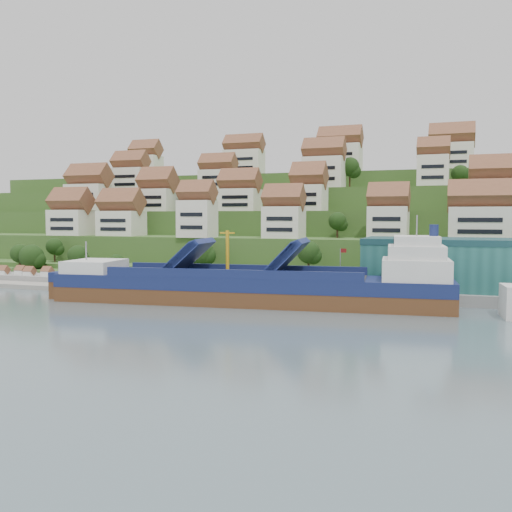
% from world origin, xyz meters
% --- Properties ---
extents(ground, '(300.00, 300.00, 0.00)m').
position_xyz_m(ground, '(0.00, 0.00, 0.00)').
color(ground, slate).
rests_on(ground, ground).
extents(quay, '(180.00, 14.00, 2.20)m').
position_xyz_m(quay, '(20.00, 15.00, 1.10)').
color(quay, gray).
rests_on(quay, ground).
extents(pebble_beach, '(45.00, 20.00, 1.00)m').
position_xyz_m(pebble_beach, '(-58.00, 12.00, 0.50)').
color(pebble_beach, gray).
rests_on(pebble_beach, ground).
extents(hillside, '(260.00, 128.00, 31.00)m').
position_xyz_m(hillside, '(0.00, 103.55, 10.66)').
color(hillside, '#2D4C1E').
rests_on(hillside, ground).
extents(hillside_village, '(157.02, 64.53, 29.16)m').
position_xyz_m(hillside_village, '(-3.96, 60.71, 24.35)').
color(hillside_village, silver).
rests_on(hillside_village, ground).
extents(hillside_trees, '(136.87, 62.40, 31.77)m').
position_xyz_m(hillside_trees, '(-10.95, 41.96, 15.38)').
color(hillside_trees, '#1D3A13').
rests_on(hillside_trees, ground).
extents(flagpole, '(1.28, 0.16, 8.00)m').
position_xyz_m(flagpole, '(18.11, 10.00, 6.88)').
color(flagpole, gray).
rests_on(flagpole, quay).
extents(beach_huts, '(14.40, 3.70, 2.20)m').
position_xyz_m(beach_huts, '(-60.00, 10.75, 2.10)').
color(beach_huts, white).
rests_on(beach_huts, pebble_beach).
extents(cargo_ship, '(75.45, 19.40, 16.51)m').
position_xyz_m(cargo_ship, '(4.63, -1.01, 3.18)').
color(cargo_ship, '#56321A').
rests_on(cargo_ship, ground).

